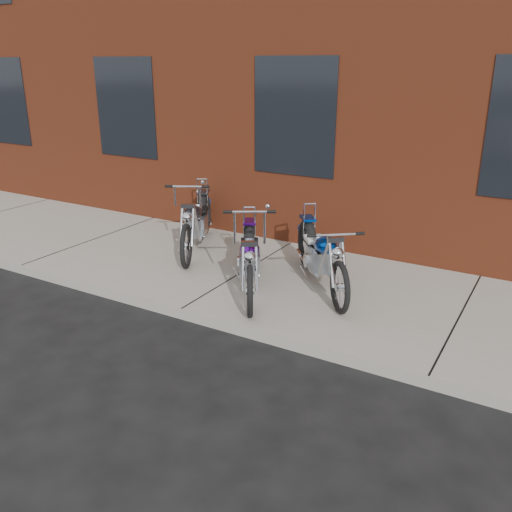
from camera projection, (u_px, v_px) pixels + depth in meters
The scene contains 6 objects.
ground at pixel (182, 320), 6.70m from camera, with size 120.00×120.00×0.00m, color black.
sidewalk at pixel (245, 275), 7.90m from camera, with size 22.00×3.00×0.15m, color gray.
building_brick at pixel (398, 14), 11.85m from camera, with size 22.00×10.00×8.00m, color maroon.
chopper_purple at pixel (250, 261), 7.11m from camera, with size 1.23×1.94×1.23m.
chopper_blue at pixel (321, 257), 7.21m from camera, with size 1.52×1.80×0.98m.
chopper_third at pixel (196, 224), 8.65m from camera, with size 1.13×2.13×1.18m.
Camera 1 is at (3.84, -4.75, 3.01)m, focal length 38.00 mm.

